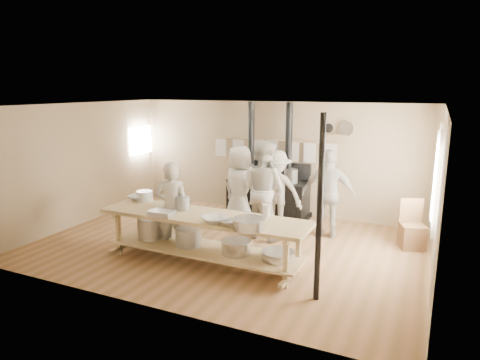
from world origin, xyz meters
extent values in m
plane|color=brown|center=(0.00, 0.00, 0.00)|extent=(7.00, 7.00, 0.00)
plane|color=tan|center=(0.00, 2.50, 1.30)|extent=(7.00, 0.00, 7.00)
plane|color=tan|center=(0.00, -2.50, 1.30)|extent=(7.00, 0.00, 7.00)
plane|color=tan|center=(-3.50, 0.00, 1.30)|extent=(0.00, 5.00, 5.00)
plane|color=tan|center=(3.50, 0.00, 1.30)|extent=(0.00, 5.00, 5.00)
plane|color=beige|center=(0.00, 0.00, 2.60)|extent=(7.00, 7.00, 0.00)
cube|color=beige|center=(3.47, 0.60, 1.50)|extent=(0.06, 1.35, 1.65)
plane|color=white|center=(3.43, 0.60, 1.50)|extent=(0.00, 1.50, 1.50)
cube|color=beige|center=(3.42, 0.60, 1.50)|extent=(0.02, 0.03, 1.50)
plane|color=white|center=(-3.45, 2.00, 1.60)|extent=(0.00, 0.90, 0.90)
cube|color=black|center=(0.00, 2.10, 0.42)|extent=(1.80, 0.70, 0.85)
cube|color=black|center=(0.00, 2.10, 0.05)|extent=(1.90, 0.75, 0.10)
cube|color=black|center=(0.00, 2.40, 1.05)|extent=(1.80, 0.12, 0.35)
cylinder|color=black|center=(-0.45, 2.15, 1.73)|extent=(0.15, 0.15, 1.75)
cylinder|color=black|center=(0.45, 2.15, 1.73)|extent=(0.15, 0.15, 1.75)
cylinder|color=#B2B2B7|center=(-0.55, 2.10, 1.02)|extent=(0.36, 0.36, 0.34)
cylinder|color=gray|center=(0.55, 2.05, 1.00)|extent=(0.30, 0.30, 0.30)
cylinder|color=tan|center=(0.00, 2.40, 1.72)|extent=(3.00, 0.04, 0.04)
cube|color=silver|center=(-1.35, 2.40, 1.50)|extent=(0.28, 0.01, 0.46)
cube|color=silver|center=(-0.90, 2.40, 1.50)|extent=(0.28, 0.01, 0.46)
cube|color=silver|center=(-0.45, 2.40, 1.50)|extent=(0.28, 0.01, 0.46)
cube|color=silver|center=(0.00, 2.40, 1.50)|extent=(0.28, 0.01, 0.46)
cube|color=silver|center=(0.45, 2.40, 1.50)|extent=(0.28, 0.01, 0.46)
cube|color=silver|center=(0.90, 2.40, 1.50)|extent=(0.28, 0.01, 0.46)
cube|color=silver|center=(1.35, 2.40, 1.50)|extent=(0.28, 0.01, 0.46)
cube|color=tan|center=(1.40, 2.42, 1.90)|extent=(0.50, 0.14, 0.03)
cylinder|color=black|center=(1.25, 2.44, 2.05)|extent=(0.20, 0.04, 0.20)
cylinder|color=silver|center=(1.62, 2.44, 2.05)|extent=(0.32, 0.03, 0.32)
cube|color=tan|center=(0.00, -0.90, 0.82)|extent=(3.60, 0.90, 0.06)
cube|color=tan|center=(0.00, -0.90, 0.25)|extent=(3.40, 0.80, 0.04)
cube|color=tan|center=(0.00, -0.90, 0.20)|extent=(3.30, 0.06, 0.06)
cube|color=tan|center=(-1.55, -1.20, 0.42)|extent=(0.07, 0.07, 0.85)
cube|color=tan|center=(-1.55, -0.60, 0.42)|extent=(0.07, 0.07, 0.85)
cube|color=tan|center=(1.55, -1.20, 0.42)|extent=(0.07, 0.07, 0.85)
cube|color=tan|center=(1.55, -0.60, 0.42)|extent=(0.07, 0.07, 0.85)
cylinder|color=#B2B2B7|center=(-1.10, -0.90, 0.46)|extent=(0.40, 0.40, 0.38)
cylinder|color=gray|center=(-0.30, -0.90, 0.42)|extent=(0.44, 0.44, 0.30)
cylinder|color=silver|center=(0.60, -0.90, 0.38)|extent=(0.48, 0.48, 0.22)
cylinder|color=silver|center=(1.30, -0.90, 0.34)|extent=(0.52, 0.52, 0.14)
cylinder|color=black|center=(2.05, -1.35, 1.30)|extent=(0.08, 0.08, 2.60)
imported|color=#A8A295|center=(-0.71, -0.76, 0.84)|extent=(0.71, 0.58, 1.67)
imported|color=#A8A295|center=(0.42, 0.74, 0.96)|extent=(1.10, 0.96, 1.93)
imported|color=#A8A295|center=(-0.20, 0.97, 0.88)|extent=(0.99, 0.80, 1.76)
imported|color=#A8A295|center=(1.58, 1.26, 0.88)|extent=(1.07, 0.55, 1.76)
imported|color=#A8A295|center=(0.54, 1.11, 0.85)|extent=(1.13, 0.70, 1.70)
cube|color=brown|center=(3.15, 1.31, 0.23)|extent=(0.54, 0.54, 0.45)
cube|color=brown|center=(3.09, 1.49, 0.65)|extent=(0.41, 0.18, 0.50)
imported|color=silver|center=(-1.55, -0.57, 0.90)|extent=(0.43, 0.43, 0.09)
imported|color=silver|center=(-0.61, -0.57, 0.90)|extent=(0.41, 0.41, 0.10)
imported|color=silver|center=(0.37, -1.19, 0.90)|extent=(0.56, 0.56, 0.10)
imported|color=silver|center=(0.63, -1.23, 0.90)|extent=(0.35, 0.35, 0.09)
cube|color=#B2B2B7|center=(-0.59, -1.23, 0.89)|extent=(0.40, 0.28, 0.09)
cylinder|color=silver|center=(0.97, -1.23, 0.93)|extent=(0.51, 0.51, 0.16)
cylinder|color=gray|center=(-0.48, -0.77, 0.96)|extent=(0.27, 0.27, 0.23)
cylinder|color=silver|center=(-1.43, -0.57, 0.94)|extent=(0.30, 0.30, 0.19)
cylinder|color=silver|center=(0.99, -0.57, 0.96)|extent=(0.17, 0.17, 0.21)
camera|label=1|loc=(3.38, -6.81, 2.91)|focal=32.00mm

